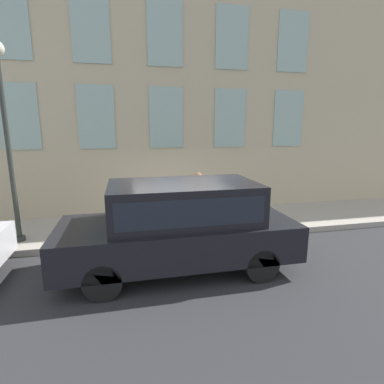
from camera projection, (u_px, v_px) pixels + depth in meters
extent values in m
plane|color=#2D2D30|center=(182.00, 244.00, 8.15)|extent=(80.00, 80.00, 0.00)
cube|color=#A8A093|center=(174.00, 225.00, 9.45)|extent=(2.75, 60.00, 0.17)
cube|color=#C6B793|center=(165.00, 60.00, 9.81)|extent=(0.30, 40.00, 10.55)
cube|color=#9EBCB2|center=(288.00, 119.00, 11.01)|extent=(0.03, 1.15, 1.99)
cube|color=#9EBCB2|center=(230.00, 118.00, 10.52)|extent=(0.03, 1.15, 1.99)
cube|color=#9EBCB2|center=(166.00, 118.00, 10.04)|extent=(0.03, 1.15, 1.99)
cube|color=#9EBCB2|center=(96.00, 117.00, 9.56)|extent=(0.03, 1.15, 1.99)
cube|color=#9EBCB2|center=(19.00, 117.00, 9.07)|extent=(0.03, 1.15, 1.99)
cube|color=#9EBCB2|center=(293.00, 42.00, 10.46)|extent=(0.03, 1.15, 1.99)
cube|color=#9EBCB2|center=(232.00, 38.00, 9.97)|extent=(0.03, 1.15, 1.99)
cube|color=#9EBCB2|center=(165.00, 33.00, 9.49)|extent=(0.03, 1.15, 1.99)
cube|color=#9EBCB2|center=(90.00, 28.00, 9.01)|extent=(0.03, 1.15, 1.99)
cube|color=#9EBCB2|center=(8.00, 22.00, 8.52)|extent=(0.03, 1.15, 1.99)
cylinder|color=gold|center=(186.00, 231.00, 8.55)|extent=(0.27, 0.27, 0.04)
cylinder|color=gold|center=(186.00, 220.00, 8.48)|extent=(0.20, 0.20, 0.73)
sphere|color=#A4891E|center=(186.00, 207.00, 8.40)|extent=(0.21, 0.21, 0.21)
cylinder|color=black|center=(186.00, 205.00, 8.39)|extent=(0.07, 0.07, 0.09)
cylinder|color=gold|center=(191.00, 216.00, 8.49)|extent=(0.09, 0.10, 0.09)
cylinder|color=gold|center=(180.00, 217.00, 8.43)|extent=(0.09, 0.10, 0.09)
cylinder|color=#998466|center=(199.00, 216.00, 8.74)|extent=(0.12, 0.12, 0.80)
cylinder|color=#998466|center=(197.00, 214.00, 8.90)|extent=(0.12, 0.12, 0.80)
cube|color=red|center=(198.00, 192.00, 8.67)|extent=(0.22, 0.15, 0.60)
cylinder|color=red|center=(200.00, 192.00, 8.52)|extent=(0.09, 0.09, 0.57)
cylinder|color=red|center=(197.00, 190.00, 8.82)|extent=(0.09, 0.09, 0.57)
sphere|color=brown|center=(198.00, 177.00, 8.58)|extent=(0.27, 0.27, 0.27)
cylinder|color=black|center=(102.00, 282.00, 5.43)|extent=(0.24, 0.71, 0.71)
cylinder|color=black|center=(107.00, 245.00, 7.15)|extent=(0.24, 0.71, 0.71)
cylinder|color=black|center=(261.00, 265.00, 6.10)|extent=(0.24, 0.71, 0.71)
cylinder|color=black|center=(231.00, 235.00, 7.82)|extent=(0.24, 0.71, 0.71)
cube|color=black|center=(178.00, 238.00, 6.55)|extent=(2.04, 5.03, 0.76)
cube|color=black|center=(184.00, 202.00, 6.41)|extent=(1.80, 3.12, 0.84)
cube|color=#1E232D|center=(184.00, 202.00, 6.41)|extent=(1.81, 2.87, 0.54)
cylinder|color=#2D332D|center=(20.00, 238.00, 7.89)|extent=(0.26, 0.26, 0.12)
cylinder|color=#2D332D|center=(9.00, 153.00, 7.42)|extent=(0.12, 0.12, 4.61)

